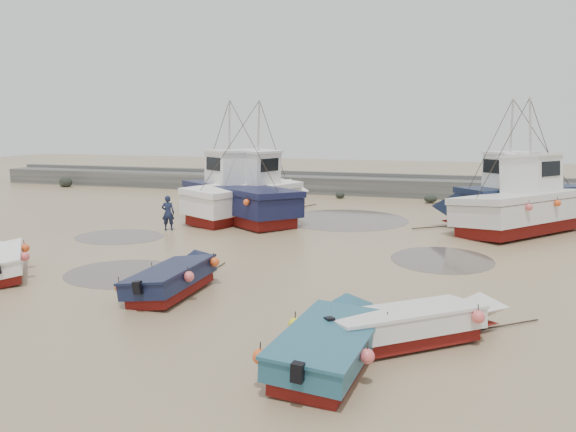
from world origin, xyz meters
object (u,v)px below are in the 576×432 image
cabin_boat_0 (232,195)px  cabin_boat_3 (530,204)px  cabin_boat_1 (252,193)px  cabin_boat_2 (513,197)px  dinghy_1 (178,274)px  person (169,230)px  dinghy_2 (333,337)px  dinghy_3 (419,320)px  dinghy_0 (4,258)px

cabin_boat_0 → cabin_boat_3: 14.69m
cabin_boat_1 → cabin_boat_2: size_ratio=1.16×
dinghy_1 → person: size_ratio=3.42×
cabin_boat_1 → person: 5.34m
dinghy_2 → cabin_boat_0: bearing=123.7°
cabin_boat_2 → cabin_boat_3: (0.59, -2.37, -0.01)m
dinghy_2 → cabin_boat_2: 19.97m
dinghy_3 → cabin_boat_0: (-10.81, 14.48, 0.77)m
dinghy_0 → person: 8.79m
cabin_boat_0 → cabin_boat_3: (14.67, 0.84, 0.03)m
dinghy_0 → dinghy_3: size_ratio=0.95×
dinghy_1 → cabin_boat_1: 13.56m
cabin_boat_1 → person: cabin_boat_1 is taller
person → cabin_boat_2: bearing=-173.8°
cabin_boat_3 → person: (-16.39, -4.63, -1.35)m
cabin_boat_1 → cabin_boat_2: same height
dinghy_1 → dinghy_3: bearing=-15.2°
dinghy_0 → cabin_boat_3: size_ratio=0.55×
cabin_boat_0 → cabin_boat_2: size_ratio=1.12×
dinghy_2 → cabin_boat_1: size_ratio=0.59×
cabin_boat_0 → person: bearing=-168.2°
dinghy_0 → cabin_boat_0: size_ratio=0.50×
dinghy_2 → person: size_ratio=3.55×
dinghy_3 → cabin_boat_2: 18.00m
dinghy_0 → dinghy_3: bearing=-50.1°
dinghy_2 → cabin_boat_1: 18.80m
cabin_boat_0 → dinghy_3: bearing=-107.0°
cabin_boat_2 → person: cabin_boat_2 is taller
dinghy_3 → cabin_boat_3: size_ratio=0.58×
dinghy_0 → dinghy_3: same height
dinghy_3 → dinghy_0: bearing=-137.9°
dinghy_0 → cabin_boat_2: 23.29m
dinghy_0 → dinghy_2: (12.28, -3.67, -0.00)m
dinghy_0 → dinghy_1: same height
cabin_boat_0 → cabin_boat_1: same height
dinghy_1 → cabin_boat_0: (-3.54, 12.54, 0.76)m
cabin_boat_2 → cabin_boat_3: bearing=157.7°
cabin_boat_3 → person: size_ratio=5.19×
dinghy_1 → cabin_boat_2: 18.97m
cabin_boat_1 → dinghy_2: bearing=-43.2°
cabin_boat_2 → person: bearing=77.7°
dinghy_3 → cabin_boat_2: (3.27, 17.69, 0.81)m
dinghy_0 → cabin_boat_0: (3.14, 12.45, 0.76)m
dinghy_0 → cabin_boat_2: size_ratio=0.56×
cabin_boat_0 → person: cabin_boat_0 is taller
cabin_boat_2 → cabin_boat_1: bearing=64.4°
cabin_boat_1 → cabin_boat_3: (13.85, 0.12, 0.01)m
dinghy_0 → cabin_boat_1: bearing=31.4°
person → dinghy_3: bearing=121.8°
dinghy_1 → cabin_boat_1: cabin_boat_1 is taller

